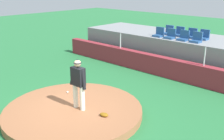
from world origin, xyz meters
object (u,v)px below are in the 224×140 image
pitcher (78,81)px  stadium_chair_5 (179,33)px  stadium_chair_6 (192,35)px  stadium_chair_7 (204,36)px  stadium_chair_2 (184,37)px  baseball (67,92)px  stadium_chair_1 (170,35)px  stadium_chair_4 (169,32)px  stadium_chair_0 (159,34)px  stadium_chair_3 (196,39)px  fielding_glove (104,115)px

pitcher → stadium_chair_5: stadium_chair_5 is taller
stadium_chair_6 → stadium_chair_7: 0.65m
pitcher → stadium_chair_2: bearing=87.3°
baseball → stadium_chair_2: bearing=75.7°
baseball → stadium_chair_1: stadium_chair_1 is taller
pitcher → baseball: 1.78m
stadium_chair_6 → stadium_chair_7: bearing=-178.5°
stadium_chair_2 → stadium_chair_5: (-0.73, 0.88, 0.00)m
baseball → stadium_chair_7: 7.48m
stadium_chair_4 → stadium_chair_5: bearing=179.2°
stadium_chair_5 → pitcher: bearing=94.2°
stadium_chair_0 → stadium_chair_6: same height
pitcher → stadium_chair_1: stadium_chair_1 is taller
pitcher → stadium_chair_0: size_ratio=3.52×
pitcher → stadium_chair_3: 6.76m
stadium_chair_3 → stadium_chair_0: bearing=0.6°
pitcher → stadium_chair_7: (0.83, 7.55, 0.52)m
stadium_chair_7 → baseball: bearing=72.5°
baseball → stadium_chair_1: size_ratio=0.15×
stadium_chair_2 → stadium_chair_5: size_ratio=1.00×
stadium_chair_3 → stadium_chair_4: same height
stadium_chair_5 → stadium_chair_6: (0.73, -0.02, 0.00)m
stadium_chair_3 → baseball: bearing=70.0°
pitcher → stadium_chair_2: 6.69m
stadium_chair_5 → stadium_chair_7: 1.38m
stadium_chair_1 → fielding_glove: bearing=103.7°
pitcher → stadium_chair_1: size_ratio=3.52×
stadium_chair_1 → stadium_chair_5: same height
stadium_chair_6 → stadium_chair_7: size_ratio=1.00×
stadium_chair_1 → stadium_chair_2: same height
stadium_chair_0 → baseball: bearing=88.9°
stadium_chair_2 → stadium_chair_4: (-1.40, 0.89, 0.00)m
stadium_chair_2 → stadium_chair_5: same height
stadium_chair_1 → stadium_chair_5: bearing=-90.2°
stadium_chair_1 → stadium_chair_3: size_ratio=1.00×
stadium_chair_6 → pitcher: bearing=88.7°
stadium_chair_2 → baseball: bearing=75.7°
stadium_chair_4 → stadium_chair_2: bearing=147.5°
stadium_chair_1 → stadium_chair_6: (0.73, 0.90, 0.00)m
stadium_chair_0 → stadium_chair_2: size_ratio=1.00×
stadium_chair_3 → stadium_chair_6: same height
stadium_chair_1 → stadium_chair_2: 0.73m
stadium_chair_0 → stadium_chair_7: bearing=-157.1°
stadium_chair_2 → stadium_chair_7: same height
baseball → stadium_chair_2: size_ratio=0.15×
stadium_chair_5 → stadium_chair_7: (1.38, 0.00, 0.00)m
stadium_chair_3 → stadium_chair_7: 0.86m
stadium_chair_1 → stadium_chair_7: 1.66m
fielding_glove → stadium_chair_6: stadium_chair_6 is taller
fielding_glove → stadium_chair_5: 7.68m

